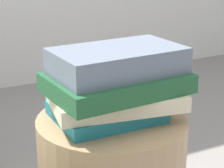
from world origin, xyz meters
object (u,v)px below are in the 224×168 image
(book_forest, at_px, (117,83))
(book_slate, at_px, (118,61))
(book_teal, at_px, (106,111))
(book_cream, at_px, (115,98))

(book_forest, height_order, book_slate, book_slate)
(book_forest, xyz_separation_m, book_slate, (0.00, 0.00, 0.05))
(book_teal, xyz_separation_m, book_forest, (0.02, -0.02, 0.07))
(book_slate, bearing_deg, book_forest, -146.52)
(book_cream, bearing_deg, book_slate, -56.83)
(book_forest, bearing_deg, book_cream, 80.74)
(book_teal, relative_size, book_cream, 0.80)
(book_teal, distance_m, book_slate, 0.12)
(book_slate, bearing_deg, book_cream, 110.90)
(book_cream, relative_size, book_slate, 1.02)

